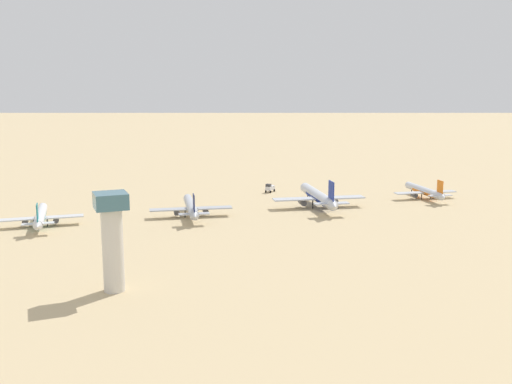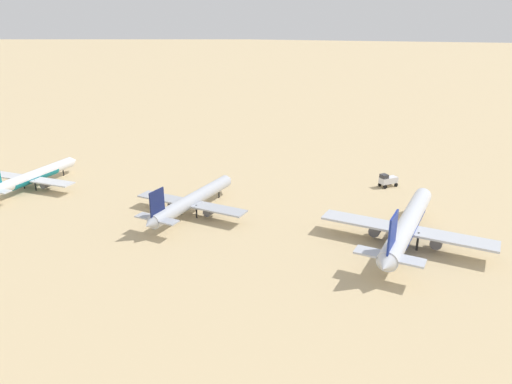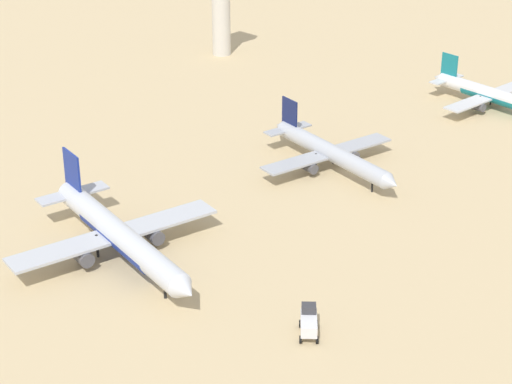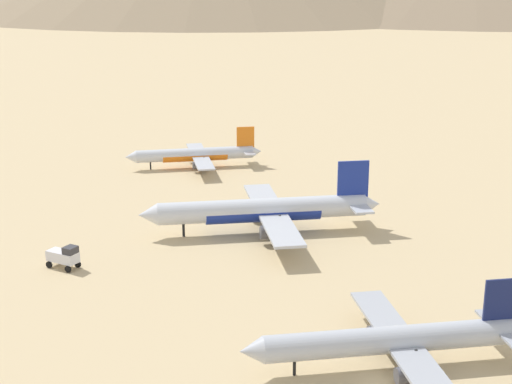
# 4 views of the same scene
# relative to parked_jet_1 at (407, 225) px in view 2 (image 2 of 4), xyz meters

# --- Properties ---
(ground_plane) EXTENTS (1800.00, 1800.00, 0.00)m
(ground_plane) POSITION_rel_parked_jet_1_xyz_m (5.77, 52.41, -4.26)
(ground_plane) COLOR tan
(parked_jet_1) EXTENTS (44.16, 36.19, 12.81)m
(parked_jet_1) POSITION_rel_parked_jet_1_xyz_m (0.00, 0.00, 0.00)
(parked_jet_1) COLOR silver
(parked_jet_1) RESTS_ON ground
(parked_jet_2) EXTENTS (36.30, 29.74, 10.53)m
(parked_jet_2) POSITION_rel_parked_jet_1_xyz_m (2.59, 50.28, -0.72)
(parked_jet_2) COLOR #B2B7C1
(parked_jet_2) RESTS_ON ground
(parked_jet_3) EXTENTS (34.39, 28.00, 9.91)m
(parked_jet_3) POSITION_rel_parked_jet_1_xyz_m (7.92, 101.10, -0.97)
(parked_jet_3) COLOR silver
(parked_jet_3) RESTS_ON ground
(service_truck) EXTENTS (5.34, 5.53, 3.90)m
(service_truck) POSITION_rel_parked_jet_1_xyz_m (36.24, 4.72, -2.18)
(service_truck) COLOR silver
(service_truck) RESTS_ON ground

